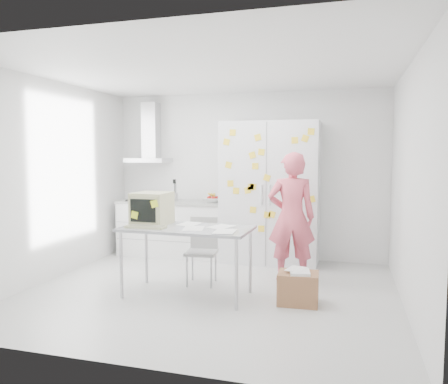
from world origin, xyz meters
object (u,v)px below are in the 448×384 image
(desk, at_px, (164,217))
(cardboard_box, at_px, (298,288))
(person, at_px, (291,217))
(chair, at_px, (203,246))

(desk, xyz_separation_m, cardboard_box, (1.64, 0.01, -0.75))
(person, height_order, desk, person)
(person, distance_m, cardboard_box, 1.13)
(chair, xyz_separation_m, cardboard_box, (1.31, -0.48, -0.30))
(person, distance_m, chair, 1.25)
(desk, distance_m, cardboard_box, 1.80)
(chair, height_order, cardboard_box, chair)
(person, bearing_deg, cardboard_box, 90.26)
(desk, bearing_deg, chair, 57.60)
(person, xyz_separation_m, desk, (-1.44, -0.90, 0.07))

